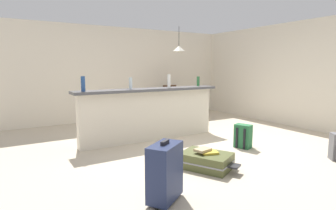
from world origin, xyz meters
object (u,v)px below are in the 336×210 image
dining_chair_near_partition (186,104)px  book_stack (206,151)px  bottle_white (169,81)px  suitcase_flat_olive (206,161)px  backpack_green (243,136)px  bottle_blue (83,84)px  bottle_green (198,81)px  suitcase_upright_navy (165,172)px  bottle_clear (131,83)px  pendant_lamp (179,49)px  dining_chair_far_side (168,99)px  dining_table (178,97)px

dining_chair_near_partition → book_stack: dining_chair_near_partition is taller
bottle_white → suitcase_flat_olive: bottle_white is taller
dining_chair_near_partition → backpack_green: bearing=-97.3°
bottle_blue → dining_chair_near_partition: (2.73, 0.86, -0.63)m
bottle_green → book_stack: size_ratio=0.65×
bottle_green → suitcase_flat_olive: bottle_green is taller
bottle_green → backpack_green: bottle_green is taller
bottle_white → suitcase_upright_navy: (-1.43, -2.27, -0.82)m
bottle_white → dining_chair_near_partition: (1.06, 0.91, -0.64)m
bottle_clear → suitcase_upright_navy: bottle_clear is taller
suitcase_flat_olive → pendant_lamp: bearing=62.9°
bottle_clear → book_stack: bottle_clear is taller
bottle_blue → dining_chair_near_partition: 2.93m
suitcase_flat_olive → suitcase_upright_navy: (-1.00, -0.54, 0.22)m
dining_chair_far_side → book_stack: dining_chair_far_side is taller
suitcase_flat_olive → suitcase_upright_navy: 1.16m
bottle_green → dining_table: (0.33, 1.32, -0.48)m
bottle_green → suitcase_upright_navy: size_ratio=0.31×
suitcase_upright_navy → dining_chair_near_partition: bearing=51.9°
bottle_white → suitcase_flat_olive: (-0.43, -1.73, -1.04)m
bottle_clear → dining_table: bottle_clear is taller
dining_table → dining_chair_far_side: dining_chair_far_side is taller
bottle_white → bottle_green: (0.84, 0.15, -0.03)m
pendant_lamp → bottle_green: bearing=-106.6°
bottle_clear → suitcase_upright_navy: 2.55m
bottle_blue → book_stack: 2.34m
pendant_lamp → book_stack: (-1.70, -3.30, -1.67)m
dining_chair_near_partition → suitcase_flat_olive: 3.06m
pendant_lamp → book_stack: bearing=-117.3°
bottle_blue → suitcase_upright_navy: 2.48m
bottle_green → dining_table: bearing=76.1°
dining_table → backpack_green: (-0.38, -2.74, -0.44)m
bottle_white → backpack_green: (0.78, -1.27, -0.95)m
bottle_blue → bottle_clear: (0.87, 0.01, -0.02)m
bottle_clear → bottle_white: bearing=-4.5°
pendant_lamp → suitcase_upright_navy: pendant_lamp is taller
bottle_blue → pendant_lamp: pendant_lamp is taller
bottle_white → dining_chair_far_side: 2.49m
backpack_green → dining_chair_near_partition: bearing=82.7°
suitcase_flat_olive → bottle_white: bearing=76.1°
bottle_clear → dining_chair_near_partition: size_ratio=0.24×
bottle_blue → bottle_green: 2.51m
bottle_blue → bottle_white: bearing=-1.8°
pendant_lamp → suitcase_flat_olive: (-1.69, -3.30, -1.81)m
bottle_blue → dining_chair_far_side: (2.89, 2.02, -0.63)m
bottle_white → book_stack: 2.00m
dining_table → suitcase_upright_navy: dining_table is taller
pendant_lamp → bottle_white: bearing=-128.8°
bottle_green → dining_chair_far_side: 2.05m
bottle_blue → bottle_clear: bearing=0.6°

